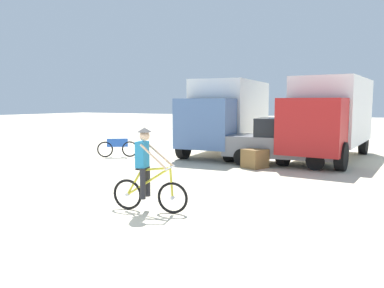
{
  "coord_description": "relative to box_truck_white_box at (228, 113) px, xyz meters",
  "views": [
    {
      "loc": [
        5.93,
        -5.89,
        2.35
      ],
      "look_at": [
        0.33,
        4.14,
        1.1
      ],
      "focal_mm": 35.89,
      "sensor_mm": 36.0,
      "label": 1
    }
  ],
  "objects": [
    {
      "name": "ground_plane",
      "position": [
        1.38,
        -10.66,
        -1.87
      ],
      "size": [
        120.0,
        120.0,
        0.0
      ],
      "primitive_type": "plane",
      "color": "beige"
    },
    {
      "name": "box_truck_white_box",
      "position": [
        0.0,
        0.0,
        0.0
      ],
      "size": [
        2.95,
        6.93,
        3.35
      ],
      "color": "white",
      "rests_on": "ground"
    },
    {
      "name": "box_truck_avon_van",
      "position": [
        4.55,
        0.12,
        0.0
      ],
      "size": [
        2.7,
        6.86,
        3.35
      ],
      "color": "white",
      "rests_on": "ground"
    },
    {
      "name": "sedan_parked",
      "position": [
        3.29,
        -2.34,
        -0.99
      ],
      "size": [
        4.38,
        2.24,
        1.76
      ],
      "color": "slate",
      "rests_on": "ground"
    },
    {
      "name": "cyclist_orange_shirt",
      "position": [
        2.51,
        -9.95,
        -1.03
      ],
      "size": [
        1.7,
        0.57,
        1.82
      ],
      "color": "black",
      "rests_on": "ground"
    },
    {
      "name": "bicycle_spare",
      "position": [
        -3.48,
        -3.8,
        -1.48
      ],
      "size": [
        1.44,
        1.06,
        0.97
      ],
      "color": "black",
      "rests_on": "ground"
    },
    {
      "name": "supply_crate",
      "position": [
        2.63,
        -3.52,
        -1.54
      ],
      "size": [
        0.94,
        0.97,
        0.68
      ],
      "primitive_type": "cube",
      "rotation": [
        0.0,
        0.0,
        2.77
      ],
      "color": "olive",
      "rests_on": "ground"
    }
  ]
}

